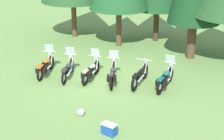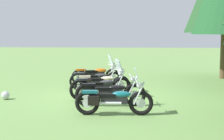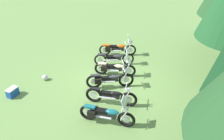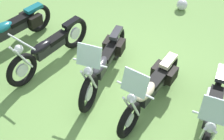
% 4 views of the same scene
% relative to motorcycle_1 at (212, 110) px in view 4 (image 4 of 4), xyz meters
% --- Properties ---
extents(ground_plane, '(80.00, 80.00, 0.00)m').
position_rel_motorcycle_1_xyz_m(ground_plane, '(1.68, 0.36, -0.45)').
color(ground_plane, '#6B934C').
extents(motorcycle_1, '(0.98, 2.16, 1.36)m').
position_rel_motorcycle_1_xyz_m(motorcycle_1, '(0.00, 0.00, 0.00)').
color(motorcycle_1, black).
rests_on(motorcycle_1, ground_plane).
extents(motorcycle_2, '(0.78, 2.18, 1.35)m').
position_rel_motorcycle_1_xyz_m(motorcycle_2, '(1.09, 0.31, -0.01)').
color(motorcycle_2, black).
rests_on(motorcycle_2, ground_plane).
extents(motorcycle_3, '(1.06, 2.18, 1.39)m').
position_rel_motorcycle_1_xyz_m(motorcycle_3, '(2.21, 0.40, 0.01)').
color(motorcycle_3, black).
rests_on(motorcycle_3, ground_plane).
extents(motorcycle_4, '(0.77, 2.30, 1.02)m').
position_rel_motorcycle_1_xyz_m(motorcycle_4, '(3.40, 0.87, -0.01)').
color(motorcycle_4, black).
rests_on(motorcycle_4, ground_plane).
extents(motorcycle_5, '(0.61, 2.26, 1.36)m').
position_rel_motorcycle_1_xyz_m(motorcycle_5, '(4.56, 1.03, 0.01)').
color(motorcycle_5, black).
rests_on(motorcycle_5, ground_plane).
extents(dropped_helmet, '(0.30, 0.30, 0.30)m').
position_rel_motorcycle_1_xyz_m(dropped_helmet, '(2.58, -2.96, -0.31)').
color(dropped_helmet, silver).
rests_on(dropped_helmet, ground_plane).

